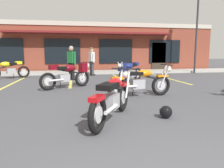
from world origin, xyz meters
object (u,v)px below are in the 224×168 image
person_in_shorts_foreground (71,61)px  helmet_on_pavement (166,112)px  motorcycle_blue_standard (129,71)px  motorcycle_black_cruiser (7,69)px  motorcycle_cream_vintage (69,74)px  parking_lot_lamp_post (198,21)px  motorcycle_silver_naked (141,82)px  motorcycle_foreground_classic (113,97)px  person_in_black_shirt (92,60)px

person_in_shorts_foreground → helmet_on_pavement: bearing=-73.3°
motorcycle_blue_standard → helmet_on_pavement: bearing=-96.3°
motorcycle_black_cruiser → motorcycle_cream_vintage: (3.23, -3.48, 0.00)m
motorcycle_cream_vintage → parking_lot_lamp_post: parking_lot_lamp_post is taller
motorcycle_silver_naked → motorcycle_cream_vintage: size_ratio=1.12×
parking_lot_lamp_post → motorcycle_black_cruiser: bearing=-174.1°
motorcycle_cream_vintage → parking_lot_lamp_post: size_ratio=0.35×
motorcycle_cream_vintage → parking_lot_lamp_post: 9.82m
motorcycle_black_cruiser → helmet_on_pavement: (5.30, -7.68, -0.40)m
person_in_shorts_foreground → parking_lot_lamp_post: parking_lot_lamp_post is taller
motorcycle_foreground_classic → motorcycle_silver_naked: size_ratio=0.90×
motorcycle_silver_naked → parking_lot_lamp_post: size_ratio=0.40×
motorcycle_black_cruiser → motorcycle_silver_naked: 7.77m
person_in_black_shirt → helmet_on_pavement: size_ratio=6.44×
motorcycle_foreground_classic → person_in_black_shirt: size_ratio=1.13×
motorcycle_foreground_classic → motorcycle_blue_standard: bearing=71.7°
motorcycle_cream_vintage → helmet_on_pavement: 4.70m
helmet_on_pavement → motorcycle_foreground_classic: bearing=176.6°
motorcycle_silver_naked → motorcycle_foreground_classic: bearing=-120.9°
motorcycle_black_cruiser → motorcycle_blue_standard: (5.86, -2.60, 0.00)m
motorcycle_cream_vintage → motorcycle_black_cruiser: bearing=132.9°
person_in_shorts_foreground → helmet_on_pavement: size_ratio=6.44×
motorcycle_silver_naked → person_in_black_shirt: person_in_black_shirt is taller
motorcycle_blue_standard → parking_lot_lamp_post: 7.28m
motorcycle_black_cruiser → person_in_black_shirt: size_ratio=1.13×
helmet_on_pavement → motorcycle_black_cruiser: bearing=124.6°
motorcycle_foreground_classic → helmet_on_pavement: bearing=-3.4°
motorcycle_blue_standard → motorcycle_cream_vintage: same height
motorcycle_silver_naked → parking_lot_lamp_post: bearing=48.5°
motorcycle_silver_naked → person_in_black_shirt: size_ratio=1.26×
motorcycle_blue_standard → parking_lot_lamp_post: parking_lot_lamp_post is taller
motorcycle_silver_naked → helmet_on_pavement: (-0.14, -2.13, -0.33)m
motorcycle_silver_naked → person_in_shorts_foreground: 5.01m
motorcycle_blue_standard → motorcycle_silver_naked: bearing=-98.1°
motorcycle_foreground_classic → motorcycle_cream_vintage: same height
person_in_shorts_foreground → motorcycle_silver_naked: bearing=-64.7°
motorcycle_silver_naked → parking_lot_lamp_post: 9.44m
person_in_shorts_foreground → helmet_on_pavement: (1.99, -6.64, -0.82)m
motorcycle_foreground_classic → motorcycle_silver_naked: bearing=59.1°
motorcycle_foreground_classic → motorcycle_cream_vintage: (-0.97, 4.13, 0.07)m
motorcycle_cream_vintage → person_in_black_shirt: bearing=74.4°
person_in_black_shirt → motorcycle_black_cruiser: bearing=-168.0°
motorcycle_black_cruiser → motorcycle_blue_standard: 6.41m
motorcycle_foreground_classic → parking_lot_lamp_post: bearing=50.7°
motorcycle_foreground_classic → motorcycle_silver_naked: (1.24, 2.07, 0.00)m
helmet_on_pavement → person_in_shorts_foreground: bearing=106.7°
motorcycle_cream_vintage → person_in_shorts_foreground: bearing=88.2°
person_in_black_shirt → person_in_shorts_foreground: (-1.16, -1.99, 0.00)m
helmet_on_pavement → person_in_black_shirt: bearing=95.5°
motorcycle_blue_standard → person_in_shorts_foreground: bearing=148.5°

